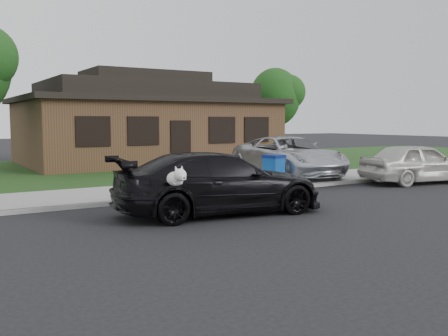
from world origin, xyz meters
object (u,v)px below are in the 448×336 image
sedan (219,183)px  minivan (288,156)px  white_compact (418,163)px  recycling_bin (274,169)px

sedan → minivan: size_ratio=0.99×
sedan → minivan: (6.00, 4.79, 0.15)m
white_compact → sedan: bearing=109.0°
sedan → white_compact: sedan is taller
white_compact → recycling_bin: bearing=82.0°
minivan → recycling_bin: bearing=-133.2°
white_compact → recycling_bin: 5.48m
minivan → recycling_bin: 2.62m
sedan → recycling_bin: bearing=-45.2°
sedan → minivan: minivan is taller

